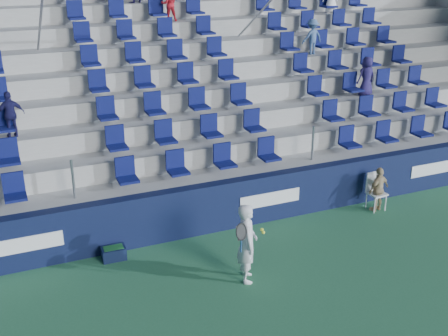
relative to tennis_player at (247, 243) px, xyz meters
The scene contains 7 objects.
ground 1.24m from the tennis_player, 83.15° to the right, with size 70.00×70.00×0.00m, color #307047.
sponsor_wall 2.26m from the tennis_player, 87.16° to the left, with size 24.00×0.32×1.20m.
grandstand 7.45m from the tennis_player, 89.15° to the left, with size 24.00×8.17×6.63m.
tennis_player is the anchor object (origin of this frame).
line_judge_chair 4.79m from the tennis_player, 21.42° to the left, with size 0.45×0.46×0.97m.
line_judge 4.73m from the tennis_player, 19.72° to the left, with size 0.69×0.29×1.17m, color tan.
ball_bin 3.03m from the tennis_player, 141.38° to the left, with size 0.52×0.35×0.29m.
Camera 1 is at (-4.39, -7.92, 6.32)m, focal length 45.00 mm.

